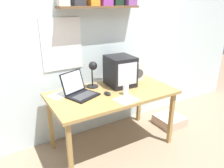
# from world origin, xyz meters

# --- Properties ---
(ground_plane) EXTENTS (12.00, 12.00, 0.00)m
(ground_plane) POSITION_xyz_m (0.00, 0.00, 0.00)
(ground_plane) COLOR gray
(back_wall) EXTENTS (5.60, 0.24, 2.60)m
(back_wall) POSITION_xyz_m (0.00, 0.50, 1.31)
(back_wall) COLOR silver
(back_wall) RESTS_ON ground_plane
(corner_desk) EXTENTS (1.47, 0.79, 0.74)m
(corner_desk) POSITION_xyz_m (0.00, 0.00, 0.68)
(corner_desk) COLOR #A07C44
(corner_desk) RESTS_ON ground_plane
(crt_monitor) EXTENTS (0.33, 0.38, 0.37)m
(crt_monitor) POSITION_xyz_m (0.21, 0.15, 0.92)
(crt_monitor) COLOR black
(crt_monitor) RESTS_ON corner_desk
(laptop) EXTENTS (0.41, 0.41, 0.26)m
(laptop) POSITION_xyz_m (-0.37, 0.12, 0.80)
(laptop) COLOR black
(laptop) RESTS_ON corner_desk
(desk_lamp) EXTENTS (0.14, 0.18, 0.34)m
(desk_lamp) POSITION_xyz_m (-0.13, 0.22, 0.96)
(desk_lamp) COLOR black
(desk_lamp) RESTS_ON corner_desk
(juice_glass) EXTENTS (0.07, 0.07, 0.12)m
(juice_glass) POSITION_xyz_m (0.10, -0.14, 0.79)
(juice_glass) COLOR white
(juice_glass) RESTS_ON corner_desk
(space_heater) EXTENTS (0.19, 0.16, 0.23)m
(space_heater) POSITION_xyz_m (0.52, 0.21, 0.85)
(space_heater) COLOR white
(space_heater) RESTS_ON corner_desk
(computer_mouse) EXTENTS (0.07, 0.11, 0.03)m
(computer_mouse) POSITION_xyz_m (-0.09, -0.04, 0.75)
(computer_mouse) COLOR black
(computer_mouse) RESTS_ON corner_desk
(loose_paper_near_laptop) EXTENTS (0.27, 0.25, 0.00)m
(loose_paper_near_laptop) POSITION_xyz_m (-0.56, 0.22, 0.74)
(loose_paper_near_laptop) COLOR white
(loose_paper_near_laptop) RESTS_ON corner_desk
(loose_paper_near_monitor) EXTENTS (0.25, 0.23, 0.00)m
(loose_paper_near_monitor) POSITION_xyz_m (0.02, -0.27, 0.74)
(loose_paper_near_monitor) COLOR white
(loose_paper_near_monitor) RESTS_ON corner_desk
(floor_cushion) EXTENTS (0.38, 0.38, 0.13)m
(floor_cushion) POSITION_xyz_m (1.00, -0.01, 0.07)
(floor_cushion) COLOR #C7A892
(floor_cushion) RESTS_ON ground_plane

